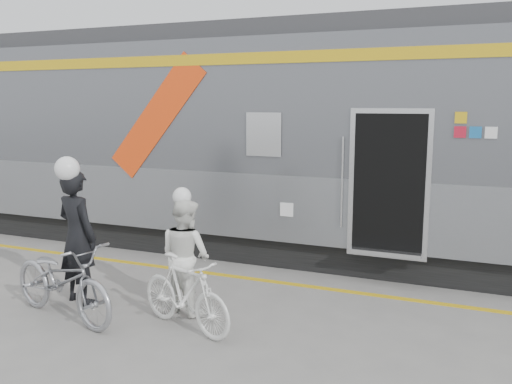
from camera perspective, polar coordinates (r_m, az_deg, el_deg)
The scene contains 9 objects.
ground at distance 7.10m, azimuth -10.96°, elevation -13.66°, with size 90.00×90.00×0.00m, color slate.
train at distance 10.22m, azimuth 2.93°, elevation 5.46°, with size 24.00×3.17×4.10m.
safety_strip at distance 8.85m, azimuth -3.24°, elevation -8.74°, with size 24.00×0.12×0.01m, color gold.
man at distance 7.85m, azimuth -18.29°, elevation -4.50°, with size 0.68×0.45×1.88m, color black.
bicycle_left at distance 7.44m, azimuth -19.70°, elevation -8.72°, with size 0.69×1.97×1.03m, color #999AA0.
woman at distance 7.26m, azimuth -7.42°, elevation -6.62°, with size 0.74×0.58×1.53m, color white.
bicycle_right at distance 6.76m, azimuth -7.46°, elevation -10.55°, with size 0.44×1.54×0.93m, color silver.
helmet_man at distance 7.67m, azimuth -18.71°, elevation 3.51°, with size 0.33×0.33×0.33m, color white.
helmet_woman at distance 7.07m, azimuth -7.57°, elevation 0.30°, with size 0.24×0.24×0.24m, color white.
Camera 1 is at (3.64, -5.43, 2.77)m, focal length 38.00 mm.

